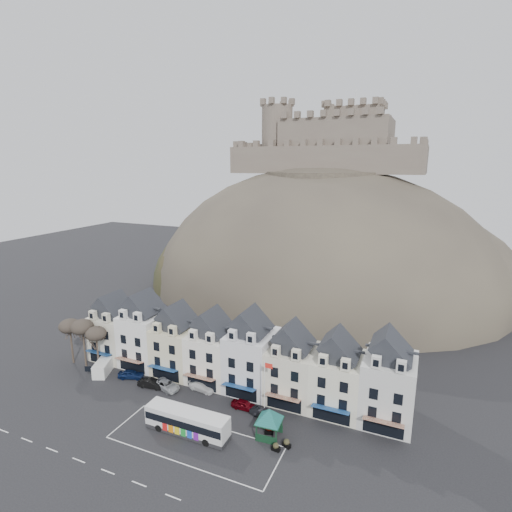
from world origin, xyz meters
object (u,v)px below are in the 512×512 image
(red_buoy, at_px, (269,426))
(car_white, at_px, (202,386))
(bus, at_px, (187,421))
(white_van, at_px, (103,367))
(flagpole, at_px, (265,385))
(car_black, at_px, (151,383))
(car_silver, at_px, (167,385))
(car_navy, at_px, (131,374))
(car_maroon, at_px, (244,405))
(bus_shelter, at_px, (269,415))
(car_charcoal, at_px, (263,413))

(red_buoy, distance_m, car_white, 14.36)
(bus, distance_m, white_van, 22.83)
(flagpole, relative_size, car_black, 1.98)
(car_silver, bearing_deg, flagpole, -74.46)
(red_buoy, distance_m, car_navy, 26.24)
(car_black, xyz_separation_m, car_silver, (2.48, 0.59, -0.04))
(car_navy, distance_m, car_white, 12.69)
(car_silver, height_order, car_maroon, car_silver)
(car_silver, bearing_deg, bus_shelter, -86.13)
(white_van, bearing_deg, car_black, -25.40)
(car_black, height_order, car_silver, car_black)
(bus, height_order, car_navy, bus)
(bus, bearing_deg, car_maroon, 58.93)
(bus, distance_m, car_navy, 18.07)
(bus_shelter, xyz_separation_m, car_maroon, (-5.51, 4.16, -2.49))
(flagpole, height_order, car_navy, flagpole)
(bus_shelter, bearing_deg, flagpole, 115.12)
(car_navy, bearing_deg, car_silver, -112.81)
(flagpole, xyz_separation_m, car_black, (-19.26, -0.50, -4.09))
(white_van, distance_m, car_silver, 12.71)
(white_van, relative_size, car_white, 1.18)
(car_white, bearing_deg, car_charcoal, -97.21)
(car_white, bearing_deg, car_silver, 115.01)
(bus, relative_size, red_buoy, 6.68)
(car_black, bearing_deg, car_white, -79.55)
(car_maroon, bearing_deg, bus, 149.17)
(car_white, distance_m, car_maroon, 8.40)
(bus_shelter, height_order, white_van, bus_shelter)
(red_buoy, xyz_separation_m, car_silver, (-18.68, 3.21, -0.23))
(bus_shelter, xyz_separation_m, car_white, (-13.72, 5.94, -2.51))
(bus, height_order, car_maroon, bus)
(bus_shelter, distance_m, white_van, 31.99)
(white_van, relative_size, car_silver, 1.12)
(car_black, bearing_deg, car_charcoal, -97.42)
(bus_shelter, xyz_separation_m, red_buoy, (-0.31, 0.82, -2.26))
(car_white, distance_m, car_charcoal, 11.69)
(white_van, xyz_separation_m, car_silver, (12.70, 0.19, -0.44))
(car_silver, bearing_deg, car_charcoal, -76.17)
(red_buoy, bearing_deg, car_silver, 170.25)
(white_van, bearing_deg, car_silver, -22.27)
(car_maroon, bearing_deg, car_navy, 89.38)
(car_white, bearing_deg, bus_shelter, -108.27)
(bus, distance_m, car_maroon, 9.10)
(bus_shelter, bearing_deg, car_silver, 163.82)
(car_white, bearing_deg, white_van, 101.78)
(flagpole, bearing_deg, car_maroon, 176.19)
(car_silver, distance_m, car_charcoal, 16.71)
(bus_shelter, bearing_deg, white_van, 168.89)
(bus, height_order, white_van, bus)
(white_van, distance_m, car_charcoal, 29.40)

